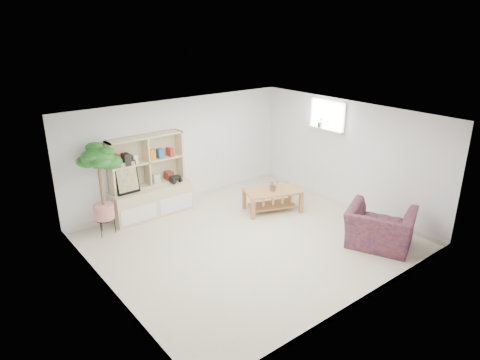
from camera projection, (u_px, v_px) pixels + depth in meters
floor at (250, 241)px, 8.19m from camera, size 5.50×5.00×0.01m
ceiling at (251, 118)px, 7.35m from camera, size 5.50×5.00×0.01m
walls at (250, 183)px, 7.77m from camera, size 5.51×5.01×2.40m
baseboard at (250, 239)px, 8.18m from camera, size 5.50×5.00×0.10m
window at (328, 115)px, 9.52m from camera, size 0.10×0.98×0.68m
window_sill at (325, 129)px, 9.60m from camera, size 0.14×1.00×0.04m
storage_unit at (150, 177)px, 9.01m from camera, size 1.75×0.59×1.75m
poster at (127, 178)px, 8.64m from camera, size 0.48×0.12×0.67m
toy_truck at (175, 179)px, 9.31m from camera, size 0.33×0.25×0.16m
coffee_table at (272, 200)px, 9.44m from camera, size 1.35×1.03×0.49m
table_plant at (273, 185)px, 9.29m from camera, size 0.25×0.23×0.24m
floor_tree at (102, 191)px, 8.17m from camera, size 0.88×0.88×1.83m
armchair at (380, 225)px, 7.87m from camera, size 1.40×1.48×0.86m
sill_plant at (320, 122)px, 9.66m from camera, size 0.17×0.16×0.25m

